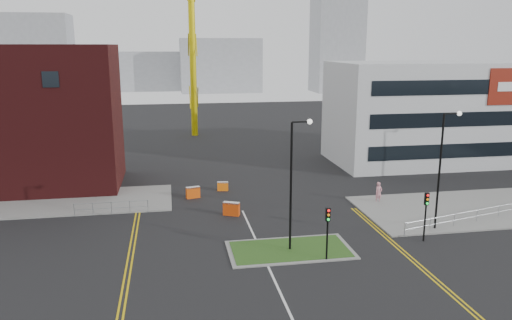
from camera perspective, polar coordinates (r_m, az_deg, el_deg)
The scene contains 25 objects.
ground at distance 27.89m, azimuth 3.80°, elevation -16.95°, with size 200.00×200.00×0.00m, color black.
pavement_left at distance 49.55m, azimuth -26.10°, elevation -4.62°, with size 28.00×8.00×0.12m, color slate.
pavement_right at distance 48.71m, azimuth 25.66°, elevation -4.86°, with size 24.00×10.00×0.12m, color slate.
island_kerb at distance 35.26m, azimuth 3.89°, elevation -10.21°, with size 8.60×4.60×0.08m, color slate.
grass_island at distance 35.25m, azimuth 3.89°, elevation -10.18°, with size 8.00×4.00×0.12m, color #1F4416.
office_block at distance 64.44m, azimuth 19.92°, elevation 5.15°, with size 25.00×12.20×12.00m.
streetlamp_island at distance 33.57m, azimuth 4.40°, elevation -1.71°, with size 1.46×0.36×9.18m.
streetlamp_right_near at distance 39.95m, azimuth 20.59°, elevation -0.14°, with size 1.46×0.36×9.18m.
traffic_light_island at distance 33.05m, azimuth 8.20°, elevation -7.22°, with size 0.28×0.33×3.65m.
traffic_light_right at distance 37.90m, azimuth 18.87°, elevation -5.15°, with size 0.28×0.33×3.65m.
railing_left at distance 43.78m, azimuth -16.21°, elevation -5.05°, with size 6.05×0.05×1.10m.
railing_right at distance 45.72m, azimuth 26.01°, elevation -5.07°, with size 19.05×5.05×1.10m.
centre_line at distance 29.58m, azimuth 2.85°, elevation -15.05°, with size 0.15×30.00×0.01m, color silver.
yellow_left_a at distance 36.35m, azimuth -14.27°, elevation -9.93°, with size 0.12×24.00×0.01m, color gold.
yellow_left_b at distance 36.32m, azimuth -13.79°, elevation -9.92°, with size 0.12×24.00×0.01m, color gold.
yellow_right_a at distance 36.02m, azimuth 16.54°, elevation -10.29°, with size 0.12×20.00×0.01m, color gold.
yellow_right_b at distance 36.15m, azimuth 16.97°, elevation -10.23°, with size 0.12×20.00×0.01m, color gold.
skyline_a at distance 147.47m, azimuth -23.75°, elevation 10.76°, with size 18.00×12.00×22.00m, color gray.
skyline_b at distance 154.38m, azimuth -4.10°, elevation 10.73°, with size 24.00×12.00×16.00m, color gray.
skyline_c at distance 156.93m, azimuth 9.21°, elevation 12.83°, with size 14.00×12.00×28.00m, color gray.
skyline_d at distance 163.65m, azimuth -10.83°, elevation 9.96°, with size 30.00×12.00×12.00m, color gray.
pedestrian at distance 46.31m, azimuth 13.84°, elevation -3.63°, with size 0.71×0.47×1.95m, color #CC848F.
barrier_left at distance 41.90m, azimuth -2.83°, elevation -5.53°, with size 1.43×0.97×1.15m.
barrier_mid at distance 46.88m, azimuth -7.22°, elevation -3.64°, with size 1.34×0.70×1.08m.
barrier_right at distance 48.97m, azimuth -3.82°, elevation -2.96°, with size 1.09×0.48×0.89m.
Camera 1 is at (-5.91, -23.45, 13.89)m, focal length 35.00 mm.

